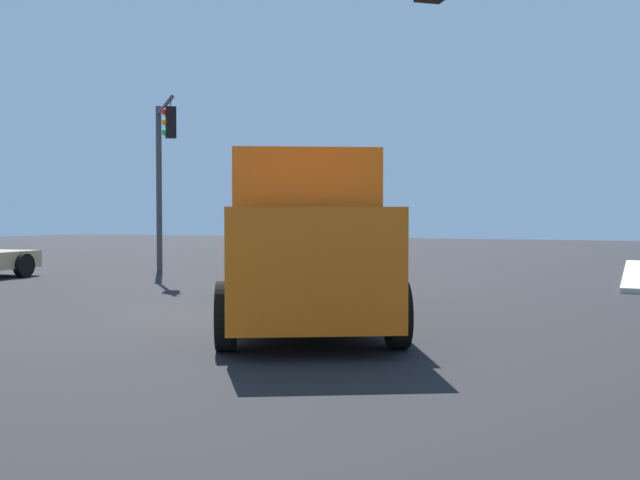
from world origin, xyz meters
TOP-DOWN VIEW (x-y plane):
  - ground_plane at (0.00, 0.00)m, footprint 100.00×100.00m
  - delivery_truck at (-1.33, -0.16)m, footprint 6.29×8.65m
  - traffic_light_primary at (7.24, -7.27)m, footprint 2.64×2.78m

SIDE VIEW (x-z plane):
  - ground_plane at x=0.00m, z-range 0.00..0.00m
  - delivery_truck at x=-1.33m, z-range 0.06..3.09m
  - traffic_light_primary at x=7.24m, z-range 0.89..6.68m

